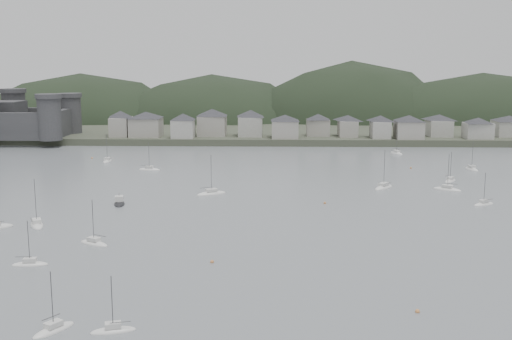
{
  "coord_description": "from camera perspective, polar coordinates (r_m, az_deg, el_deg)",
  "views": [
    {
      "loc": [
        5.11,
        -98.49,
        35.98
      ],
      "look_at": [
        0.0,
        75.0,
        6.0
      ],
      "focal_mm": 43.48,
      "sensor_mm": 36.0,
      "label": 1
    }
  ],
  "objects": [
    {
      "name": "forested_ridge",
      "position": [
        370.91,
        1.63,
        2.47
      ],
      "size": [
        851.55,
        103.94,
        102.57
      ],
      "color": "black",
      "rests_on": "ground"
    },
    {
      "name": "castle",
      "position": [
        306.15,
        -22.51,
        4.37
      ],
      "size": [
        66.0,
        43.0,
        20.0
      ],
      "color": "#363739",
      "rests_on": "far_shore_land"
    },
    {
      "name": "motor_launch_far",
      "position": [
        164.01,
        -12.46,
        -3.0
      ],
      "size": [
        4.05,
        7.72,
        3.77
      ],
      "rotation": [
        0.0,
        0.0,
        3.34
      ],
      "color": "black",
      "rests_on": "ground"
    },
    {
      "name": "moored_fleet",
      "position": [
        164.92,
        3.55,
        -2.76
      ],
      "size": [
        237.96,
        178.1,
        13.1
      ],
      "color": "white",
      "rests_on": "ground"
    },
    {
      "name": "far_shore_land",
      "position": [
        395.03,
        0.94,
        4.79
      ],
      "size": [
        900.0,
        250.0,
        3.0
      ],
      "primitive_type": "cube",
      "color": "#383D2D",
      "rests_on": "ground"
    },
    {
      "name": "ground",
      "position": [
        104.98,
        -1.23,
        -10.24
      ],
      "size": [
        900.0,
        900.0,
        0.0
      ],
      "primitive_type": "plane",
      "color": "slate",
      "rests_on": "ground"
    },
    {
      "name": "sailboat_lead",
      "position": [
        91.3,
        -18.12,
        -13.79
      ],
      "size": [
        5.42,
        6.71,
        9.11
      ],
      "rotation": [
        0.0,
        0.0,
        2.56
      ],
      "color": "white",
      "rests_on": "ground"
    },
    {
      "name": "mooring_buoys",
      "position": [
        156.38,
        2.56,
        -3.45
      ],
      "size": [
        180.66,
        146.61,
        0.7
      ],
      "color": "#D28446",
      "rests_on": "ground"
    },
    {
      "name": "waterfront_town",
      "position": [
        286.78,
        10.83,
        4.16
      ],
      "size": [
        451.48,
        28.46,
        12.92
      ],
      "color": "#9E9A90",
      "rests_on": "far_shore_land"
    }
  ]
}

